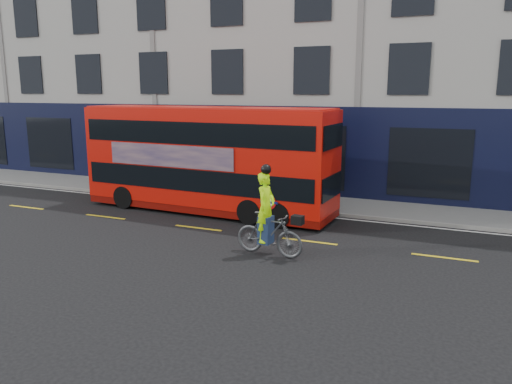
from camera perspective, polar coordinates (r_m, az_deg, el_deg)
The scene contains 8 objects.
ground at distance 14.53m, azimuth 4.37°, elevation -7.26°, with size 120.00×120.00×0.00m, color black.
pavement at distance 20.55m, azimuth 10.19°, elevation -1.62°, with size 60.00×3.00×0.12m, color slate.
kerb at distance 19.13m, azimuth 9.18°, elevation -2.56°, with size 60.00×0.12×0.13m, color gray.
building_terrace at distance 26.51m, azimuth 14.06°, elevation 17.31°, with size 50.00×10.07×15.00m.
road_edge_line at distance 18.86m, azimuth 8.96°, elevation -2.94°, with size 58.00×0.10×0.01m, color silver.
lane_dashes at distance 15.89m, azimuth 6.11°, elevation -5.62°, with size 58.00×0.12×0.01m, color gold, non-canonical shape.
bus at distance 19.36m, azimuth -5.56°, elevation 3.80°, with size 10.20×2.82×4.07m.
cyclist at distance 14.31m, azimuth 1.41°, elevation -3.83°, with size 2.14×0.80×2.65m.
Camera 1 is at (4.34, -13.05, 4.67)m, focal length 35.00 mm.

